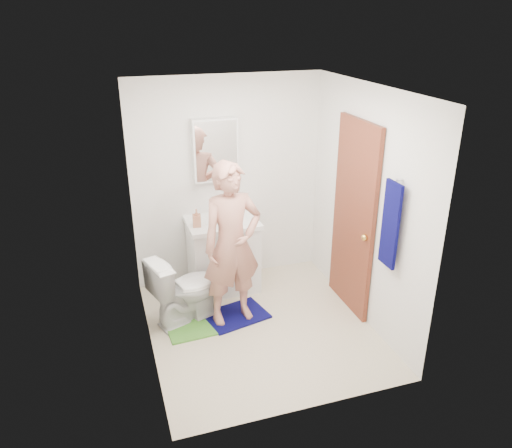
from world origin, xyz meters
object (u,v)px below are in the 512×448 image
at_px(vanity_cabinet, 223,256).
at_px(man, 232,245).
at_px(soap_dispenser, 197,218).
at_px(toothbrush_cup, 229,211).
at_px(toilet, 186,288).
at_px(towel, 390,225).
at_px(medicine_cabinet, 215,150).

height_order(vanity_cabinet, man, man).
height_order(vanity_cabinet, soap_dispenser, soap_dispenser).
xyz_separation_m(toothbrush_cup, man, (-0.19, -0.82, -0.03)).
bearing_deg(vanity_cabinet, toilet, -134.05).
xyz_separation_m(soap_dispenser, man, (0.23, -0.61, -0.08)).
distance_m(vanity_cabinet, towel, 2.08).
distance_m(medicine_cabinet, man, 1.17).
relative_size(vanity_cabinet, toothbrush_cup, 6.62).
height_order(vanity_cabinet, medicine_cabinet, medicine_cabinet).
xyz_separation_m(medicine_cabinet, towel, (1.18, -1.71, -0.35)).
distance_m(towel, toothbrush_cup, 1.97).
xyz_separation_m(medicine_cabinet, toothbrush_cup, (0.12, -0.09, -0.70)).
height_order(towel, toilet, towel).
xyz_separation_m(medicine_cabinet, toilet, (-0.53, -0.77, -1.22)).
bearing_deg(vanity_cabinet, soap_dispenser, -165.81).
xyz_separation_m(medicine_cabinet, soap_dispenser, (-0.30, -0.30, -0.65)).
relative_size(medicine_cabinet, toilet, 0.92).
height_order(vanity_cabinet, towel, towel).
bearing_deg(toilet, toothbrush_cup, -61.66).
height_order(medicine_cabinet, toothbrush_cup, medicine_cabinet).
bearing_deg(vanity_cabinet, medicine_cabinet, 90.00).
xyz_separation_m(vanity_cabinet, towel, (1.18, -1.48, 0.85)).
bearing_deg(man, toothbrush_cup, 68.38).
distance_m(medicine_cabinet, soap_dispenser, 0.78).
height_order(toothbrush_cup, man, man).
bearing_deg(medicine_cabinet, toilet, -124.47).
xyz_separation_m(toilet, soap_dispenser, (0.23, 0.47, 0.57)).
bearing_deg(toothbrush_cup, toilet, -133.68).
bearing_deg(medicine_cabinet, vanity_cabinet, -90.00).
bearing_deg(towel, toilet, 151.35).
relative_size(soap_dispenser, toothbrush_cup, 1.64).
distance_m(toothbrush_cup, man, 0.84).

